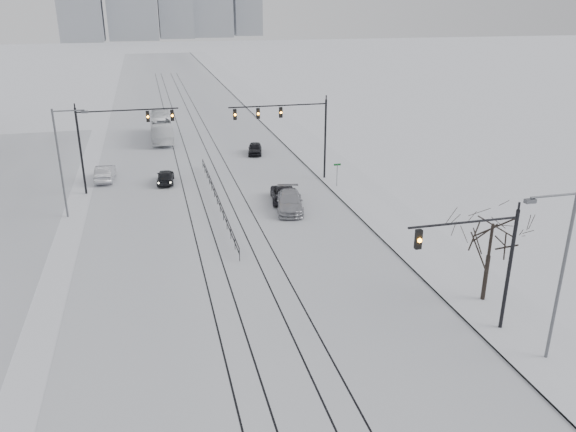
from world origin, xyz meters
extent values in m
cube|color=silver|center=(0.00, 60.00, 0.01)|extent=(22.00, 260.00, 0.02)
cube|color=silver|center=(13.50, 60.00, 0.08)|extent=(5.00, 260.00, 0.16)
cube|color=gray|center=(11.05, 60.00, 0.06)|extent=(0.10, 260.00, 0.12)
cube|color=black|center=(-2.60, 40.00, 0.02)|extent=(0.10, 180.00, 0.01)
cube|color=black|center=(-1.20, 40.00, 0.02)|extent=(0.10, 180.00, 0.01)
cube|color=black|center=(1.20, 40.00, 0.02)|extent=(0.10, 180.00, 0.01)
cube|color=black|center=(2.60, 40.00, 0.02)|extent=(0.10, 180.00, 0.01)
cylinder|color=black|center=(12.40, 6.00, 3.50)|extent=(0.20, 0.20, 7.00)
cylinder|color=black|center=(9.40, 6.00, 6.60)|extent=(6.00, 0.12, 0.12)
cube|color=black|center=(7.00, 6.00, 5.95)|extent=(0.32, 0.24, 1.00)
sphere|color=orange|center=(7.00, 5.86, 5.95)|extent=(0.22, 0.22, 0.22)
cylinder|color=black|center=(11.50, 35.00, 4.00)|extent=(0.20, 0.20, 8.00)
cylinder|color=black|center=(6.75, 35.00, 7.60)|extent=(9.50, 0.12, 0.12)
cube|color=black|center=(2.60, 35.00, 6.95)|extent=(0.32, 0.24, 1.00)
sphere|color=orange|center=(2.60, 34.86, 6.95)|extent=(0.22, 0.22, 0.22)
cube|color=black|center=(4.80, 35.00, 6.95)|extent=(0.32, 0.24, 1.00)
sphere|color=orange|center=(4.80, 34.86, 6.95)|extent=(0.22, 0.22, 0.22)
cube|color=black|center=(7.00, 35.00, 6.95)|extent=(0.32, 0.24, 1.00)
sphere|color=orange|center=(7.00, 34.86, 6.95)|extent=(0.22, 0.22, 0.22)
cylinder|color=black|center=(-11.50, 36.00, 4.00)|extent=(0.20, 0.20, 8.00)
cylinder|color=black|center=(-7.00, 36.00, 7.60)|extent=(9.00, 0.12, 0.12)
cube|color=black|center=(-3.10, 36.00, 6.95)|extent=(0.32, 0.24, 1.00)
sphere|color=orange|center=(-3.10, 35.86, 6.95)|extent=(0.22, 0.22, 0.22)
cube|color=black|center=(-5.30, 36.00, 6.95)|extent=(0.32, 0.24, 1.00)
sphere|color=orange|center=(-5.30, 35.86, 6.95)|extent=(0.22, 0.22, 0.22)
cylinder|color=#595B60|center=(13.00, 3.00, 4.50)|extent=(0.16, 0.16, 9.00)
cylinder|color=#595B60|center=(11.80, 3.00, 8.80)|extent=(2.40, 0.10, 0.10)
cube|color=#595B60|center=(10.60, 3.00, 8.65)|extent=(0.50, 0.25, 0.18)
cylinder|color=#595B60|center=(-12.50, 30.00, 4.50)|extent=(0.16, 0.16, 9.00)
cylinder|color=#595B60|center=(-11.30, 30.00, 8.80)|extent=(2.40, 0.10, 0.10)
cube|color=#595B60|center=(-10.10, 30.00, 8.65)|extent=(0.50, 0.25, 0.18)
cylinder|color=black|center=(13.20, 9.00, 1.50)|extent=(0.26, 0.26, 3.00)
cylinder|color=black|center=(13.20, 9.00, 3.75)|extent=(0.18, 0.18, 2.50)
cube|color=black|center=(0.00, 30.00, 0.95)|extent=(0.06, 24.00, 0.06)
cube|color=black|center=(0.00, 30.00, 0.55)|extent=(0.06, 24.00, 0.06)
cylinder|color=#595B60|center=(11.80, 32.00, 1.20)|extent=(0.06, 0.06, 2.40)
cube|color=#0C4C19|center=(11.80, 32.00, 2.30)|extent=(0.70, 0.04, 0.18)
imported|color=black|center=(-4.13, 37.43, 0.68)|extent=(1.95, 4.13, 1.37)
imported|color=#A5A7AD|center=(-9.93, 39.86, 0.78)|extent=(1.92, 4.80, 1.55)
imported|color=black|center=(5.84, 29.26, 0.63)|extent=(2.71, 4.76, 1.25)
imported|color=#A2A3A9|center=(5.83, 26.99, 0.78)|extent=(3.18, 5.73, 1.57)
imported|color=black|center=(6.58, 46.43, 0.66)|extent=(2.29, 4.09, 1.31)
imported|color=white|center=(-3.69, 56.79, 1.56)|extent=(2.80, 11.25, 3.12)
camera|label=1|loc=(-5.30, -16.83, 16.80)|focal=35.00mm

